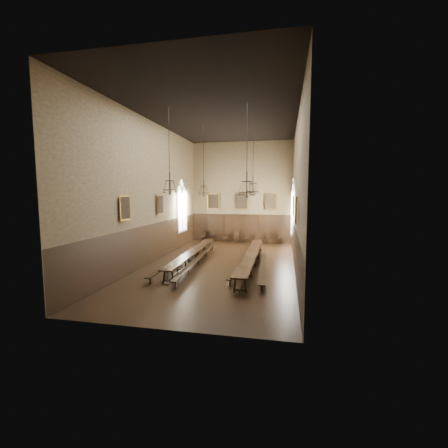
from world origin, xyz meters
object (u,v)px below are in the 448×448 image
(bench_right_inner, at_px, (244,261))
(chair_2, at_px, (225,239))
(chair_4, at_px, (247,240))
(chair_6, at_px, (267,241))
(bench_right_outer, at_px, (263,263))
(chair_0, at_px, (203,238))
(table_right, at_px, (251,260))
(chair_5, at_px, (257,240))
(table_left, at_px, (192,257))
(chair_7, at_px, (280,241))
(chandelier_back_right, at_px, (253,187))
(chandelier_front_left, at_px, (170,184))
(bench_left_outer, at_px, (181,259))
(chair_3, at_px, (236,239))
(bench_left_inner, at_px, (199,260))
(chandelier_front_right, at_px, (247,186))
(chandelier_back_left, at_px, (204,188))
(chair_1, at_px, (213,238))

(bench_right_inner, height_order, chair_2, chair_2)
(chair_4, relative_size, chair_6, 0.97)
(bench_right_outer, xyz_separation_m, chair_0, (-6.15, 8.70, 0.01))
(table_right, xyz_separation_m, chair_5, (-0.42, 8.58, -0.12))
(table_left, bearing_deg, chair_5, 67.52)
(chair_7, bearing_deg, table_left, -112.48)
(chair_5, height_order, chandelier_back_right, chandelier_back_right)
(chair_0, height_order, chair_6, chair_0)
(table_right, xyz_separation_m, bench_right_outer, (0.73, -0.09, -0.14))
(bench_right_outer, distance_m, chandelier_front_left, 7.19)
(table_left, xyz_separation_m, bench_right_outer, (4.55, -0.44, -0.11))
(table_left, xyz_separation_m, chair_4, (2.44, 8.35, -0.12))
(chair_2, bearing_deg, chandelier_front_left, -92.44)
(chair_7, bearing_deg, bench_left_outer, -114.46)
(chair_2, xyz_separation_m, chair_5, (2.91, -0.08, 0.03))
(table_left, xyz_separation_m, chandelier_back_right, (3.64, 2.02, 4.51))
(bench_right_outer, xyz_separation_m, chair_3, (-3.04, 8.73, 0.03))
(bench_right_outer, relative_size, chair_6, 10.79)
(bench_right_outer, distance_m, chair_0, 10.65)
(chair_7, bearing_deg, chair_6, -167.78)
(bench_left_inner, relative_size, chair_4, 12.01)
(bench_left_outer, distance_m, chair_5, 9.51)
(chair_4, bearing_deg, chair_0, -170.91)
(table_left, height_order, chair_0, chair_0)
(table_left, height_order, bench_left_outer, table_left)
(table_left, distance_m, chair_4, 8.70)
(table_right, height_order, chair_6, chair_6)
(chandelier_back_right, bearing_deg, chair_6, 84.12)
(chair_7, height_order, chandelier_front_left, chandelier_front_left)
(table_left, relative_size, chair_2, 11.13)
(chair_0, distance_m, chair_6, 5.88)
(chair_3, distance_m, chandelier_front_right, 11.98)
(bench_left_inner, distance_m, chandelier_back_left, 5.18)
(chair_3, bearing_deg, chair_0, 166.72)
(chair_1, xyz_separation_m, chandelier_back_left, (0.88, -6.30, 4.52))
(chair_3, bearing_deg, bench_left_outer, -117.97)
(table_left, xyz_separation_m, chandelier_back_left, (0.21, 2.07, 4.44))
(chandelier_back_right, bearing_deg, chair_3, 108.74)
(chandelier_front_left, bearing_deg, bench_right_outer, 25.87)
(chair_1, xyz_separation_m, chandelier_back_right, (4.31, -6.34, 4.58))
(chair_5, relative_size, chair_7, 1.02)
(table_right, bearing_deg, chair_7, 79.68)
(chair_2, height_order, chair_5, chair_5)
(chair_3, bearing_deg, chair_5, -15.54)
(bench_left_outer, distance_m, chair_6, 9.95)
(chair_7, xyz_separation_m, chandelier_front_right, (-1.59, -10.87, 4.53))
(chandelier_front_right, bearing_deg, chandelier_back_right, 92.07)
(bench_right_inner, xyz_separation_m, chair_5, (0.03, 8.32, 0.04))
(bench_left_inner, bearing_deg, chair_5, 71.61)
(table_left, relative_size, chair_4, 11.36)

